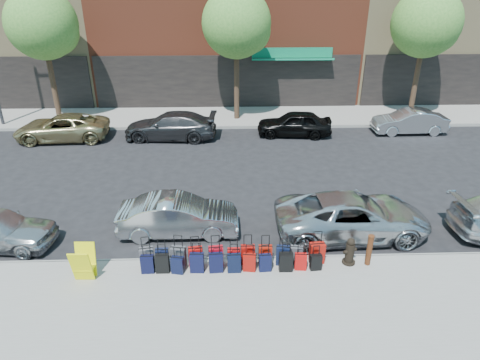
{
  "coord_description": "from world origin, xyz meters",
  "views": [
    {
      "loc": [
        -0.08,
        -15.2,
        7.98
      ],
      "look_at": [
        0.35,
        -1.5,
        1.33
      ],
      "focal_mm": 32.0,
      "sensor_mm": 36.0,
      "label": 1
    }
  ],
  "objects_px": {
    "car_far_0": "(62,128)",
    "car_far_1": "(170,126)",
    "tree_center": "(239,25)",
    "car_near_1": "(179,216)",
    "car_near_2": "(352,216)",
    "fire_hydrant": "(350,252)",
    "car_far_3": "(409,122)",
    "bollard": "(369,250)",
    "display_rack": "(84,263)",
    "car_far_2": "(294,124)",
    "suitcase_front_5": "(234,257)",
    "tree_left": "(45,26)",
    "tree_right": "(428,25)"
  },
  "relations": [
    {
      "from": "car_far_3",
      "to": "bollard",
      "type": "bearing_deg",
      "value": -27.11
    },
    {
      "from": "tree_center",
      "to": "bollard",
      "type": "xyz_separation_m",
      "value": [
        3.41,
        -14.43,
        -4.75
      ]
    },
    {
      "from": "car_far_0",
      "to": "car_far_1",
      "type": "bearing_deg",
      "value": 86.93
    },
    {
      "from": "car_far_1",
      "to": "tree_left",
      "type": "bearing_deg",
      "value": -109.65
    },
    {
      "from": "bollard",
      "to": "tree_left",
      "type": "bearing_deg",
      "value": 133.94
    },
    {
      "from": "bollard",
      "to": "fire_hydrant",
      "type": "bearing_deg",
      "value": 171.77
    },
    {
      "from": "car_far_1",
      "to": "car_far_2",
      "type": "height_order",
      "value": "car_far_1"
    },
    {
      "from": "suitcase_front_5",
      "to": "bollard",
      "type": "distance_m",
      "value": 3.99
    },
    {
      "from": "car_far_1",
      "to": "tree_right",
      "type": "bearing_deg",
      "value": 106.1
    },
    {
      "from": "tree_left",
      "to": "car_far_0",
      "type": "relative_size",
      "value": 1.51
    },
    {
      "from": "suitcase_front_5",
      "to": "bollard",
      "type": "xyz_separation_m",
      "value": [
        3.98,
        -0.09,
        0.24
      ]
    },
    {
      "from": "bollard",
      "to": "car_far_2",
      "type": "distance_m",
      "value": 11.7
    },
    {
      "from": "car_near_2",
      "to": "car_far_0",
      "type": "distance_m",
      "value": 15.99
    },
    {
      "from": "tree_left",
      "to": "tree_right",
      "type": "height_order",
      "value": "same"
    },
    {
      "from": "car_near_1",
      "to": "car_near_2",
      "type": "height_order",
      "value": "car_near_2"
    },
    {
      "from": "car_near_2",
      "to": "car_far_1",
      "type": "height_order",
      "value": "car_near_2"
    },
    {
      "from": "suitcase_front_5",
      "to": "car_near_1",
      "type": "height_order",
      "value": "car_near_1"
    },
    {
      "from": "display_rack",
      "to": "car_far_2",
      "type": "bearing_deg",
      "value": 59.54
    },
    {
      "from": "car_far_0",
      "to": "car_far_2",
      "type": "distance_m",
      "value": 12.33
    },
    {
      "from": "car_near_1",
      "to": "car_far_2",
      "type": "height_order",
      "value": "car_far_2"
    },
    {
      "from": "fire_hydrant",
      "to": "car_far_2",
      "type": "bearing_deg",
      "value": 66.88
    },
    {
      "from": "tree_center",
      "to": "car_near_1",
      "type": "xyz_separation_m",
      "value": [
        -2.39,
        -12.3,
        -4.75
      ]
    },
    {
      "from": "tree_center",
      "to": "display_rack",
      "type": "distance_m",
      "value": 16.28
    },
    {
      "from": "tree_center",
      "to": "car_far_2",
      "type": "height_order",
      "value": "tree_center"
    },
    {
      "from": "car_far_0",
      "to": "car_far_3",
      "type": "height_order",
      "value": "car_far_0"
    },
    {
      "from": "suitcase_front_5",
      "to": "car_far_1",
      "type": "relative_size",
      "value": 0.18
    },
    {
      "from": "tree_center",
      "to": "car_far_1",
      "type": "bearing_deg",
      "value": -141.22
    },
    {
      "from": "car_far_1",
      "to": "tree_center",
      "type": "bearing_deg",
      "value": 132.99
    },
    {
      "from": "display_rack",
      "to": "car_far_0",
      "type": "xyz_separation_m",
      "value": [
        -4.63,
        11.81,
        0.01
      ]
    },
    {
      "from": "suitcase_front_5",
      "to": "car_far_3",
      "type": "height_order",
      "value": "car_far_3"
    },
    {
      "from": "car_near_2",
      "to": "car_far_2",
      "type": "bearing_deg",
      "value": 0.76
    },
    {
      "from": "suitcase_front_5",
      "to": "fire_hydrant",
      "type": "bearing_deg",
      "value": -0.49
    },
    {
      "from": "tree_right",
      "to": "suitcase_front_5",
      "type": "bearing_deg",
      "value": -127.69
    },
    {
      "from": "tree_center",
      "to": "car_far_2",
      "type": "relative_size",
      "value": 1.83
    },
    {
      "from": "tree_center",
      "to": "tree_right",
      "type": "distance_m",
      "value": 10.5
    },
    {
      "from": "car_far_0",
      "to": "fire_hydrant",
      "type": "bearing_deg",
      "value": 44.18
    },
    {
      "from": "display_rack",
      "to": "car_far_3",
      "type": "relative_size",
      "value": 0.26
    },
    {
      "from": "tree_center",
      "to": "fire_hydrant",
      "type": "distance_m",
      "value": 15.42
    },
    {
      "from": "tree_right",
      "to": "fire_hydrant",
      "type": "distance_m",
      "value": 16.97
    },
    {
      "from": "bollard",
      "to": "car_near_1",
      "type": "bearing_deg",
      "value": 159.83
    },
    {
      "from": "tree_center",
      "to": "car_far_3",
      "type": "bearing_deg",
      "value": -15.26
    },
    {
      "from": "tree_left",
      "to": "suitcase_front_5",
      "type": "height_order",
      "value": "tree_left"
    },
    {
      "from": "fire_hydrant",
      "to": "car_near_2",
      "type": "relative_size",
      "value": 0.17
    },
    {
      "from": "car_far_3",
      "to": "suitcase_front_5",
      "type": "bearing_deg",
      "value": -40.7
    },
    {
      "from": "tree_left",
      "to": "car_far_3",
      "type": "relative_size",
      "value": 1.83
    },
    {
      "from": "fire_hydrant",
      "to": "display_rack",
      "type": "distance_m",
      "value": 7.67
    },
    {
      "from": "tree_right",
      "to": "bollard",
      "type": "relative_size",
      "value": 7.28
    },
    {
      "from": "suitcase_front_5",
      "to": "tree_left",
      "type": "bearing_deg",
      "value": 124.38
    },
    {
      "from": "tree_left",
      "to": "tree_center",
      "type": "distance_m",
      "value": 10.5
    },
    {
      "from": "bollard",
      "to": "car_near_1",
      "type": "distance_m",
      "value": 6.18
    }
  ]
}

